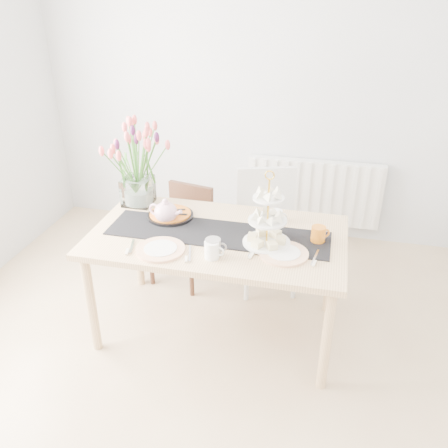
% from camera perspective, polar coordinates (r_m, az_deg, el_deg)
% --- Properties ---
extents(room_shell, '(4.50, 4.50, 4.50)m').
position_cam_1_polar(room_shell, '(2.12, -4.79, 2.75)').
color(room_shell, tan).
rests_on(room_shell, ground).
extents(radiator, '(1.20, 0.08, 0.60)m').
position_cam_1_polar(radiator, '(4.38, 10.72, 3.79)').
color(radiator, white).
rests_on(radiator, room_shell).
extents(dining_table, '(1.60, 0.90, 0.75)m').
position_cam_1_polar(dining_table, '(3.02, -0.77, -2.48)').
color(dining_table, tan).
rests_on(dining_table, ground).
extents(chair_brown, '(0.46, 0.46, 0.76)m').
position_cam_1_polar(chair_brown, '(3.75, -4.61, -0.33)').
color(chair_brown, '#392014').
rests_on(chair_brown, ground).
extents(chair_white, '(0.57, 0.57, 0.92)m').
position_cam_1_polar(chair_white, '(3.63, 5.24, 0.46)').
color(chair_white, silver).
rests_on(chair_white, ground).
extents(table_runner, '(1.40, 0.35, 0.01)m').
position_cam_1_polar(table_runner, '(2.98, -0.78, -1.14)').
color(table_runner, black).
rests_on(table_runner, dining_table).
extents(tulip_vase, '(0.71, 0.71, 0.61)m').
position_cam_1_polar(tulip_vase, '(3.29, -10.74, 8.63)').
color(tulip_vase, silver).
rests_on(tulip_vase, dining_table).
extents(cake_stand, '(0.29, 0.29, 0.42)m').
position_cam_1_polar(cake_stand, '(2.82, 5.22, -0.31)').
color(cake_stand, gold).
rests_on(cake_stand, dining_table).
extents(teapot, '(0.28, 0.25, 0.16)m').
position_cam_1_polar(teapot, '(3.11, -7.02, 1.41)').
color(teapot, silver).
rests_on(teapot, dining_table).
extents(cream_jug, '(0.08, 0.08, 0.08)m').
position_cam_1_polar(cream_jug, '(3.13, 6.28, 0.92)').
color(cream_jug, white).
rests_on(cream_jug, dining_table).
extents(tart_tin, '(0.31, 0.31, 0.04)m').
position_cam_1_polar(tart_tin, '(3.19, -6.46, 1.04)').
color(tart_tin, black).
rests_on(tart_tin, dining_table).
extents(mug_grey, '(0.11, 0.11, 0.11)m').
position_cam_1_polar(mug_grey, '(2.73, -1.33, -2.83)').
color(mug_grey, gray).
rests_on(mug_grey, dining_table).
extents(mug_white, '(0.10, 0.10, 0.10)m').
position_cam_1_polar(mug_white, '(2.71, -1.48, -3.13)').
color(mug_white, white).
rests_on(mug_white, dining_table).
extents(mug_orange, '(0.12, 0.12, 0.10)m').
position_cam_1_polar(mug_orange, '(2.93, 11.27, -1.24)').
color(mug_orange, orange).
rests_on(mug_orange, dining_table).
extents(plate_left, '(0.36, 0.36, 0.02)m').
position_cam_1_polar(plate_left, '(2.83, -7.65, -3.05)').
color(plate_left, silver).
rests_on(plate_left, dining_table).
extents(plate_right, '(0.33, 0.33, 0.02)m').
position_cam_1_polar(plate_right, '(2.79, 7.19, -3.53)').
color(plate_right, white).
rests_on(plate_right, dining_table).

